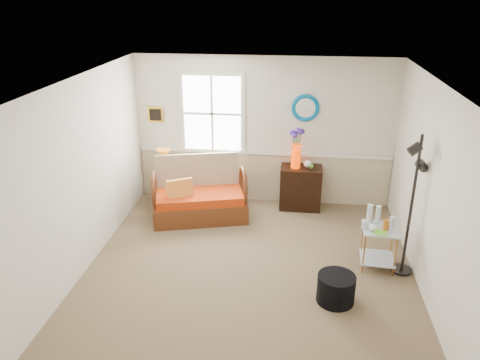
# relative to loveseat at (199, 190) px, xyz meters

# --- Properties ---
(floor) EXTENTS (4.50, 5.00, 0.01)m
(floor) POSITION_rel_loveseat_xyz_m (1.00, -1.67, -0.50)
(floor) COLOR brown
(floor) RESTS_ON ground
(ceiling) EXTENTS (4.50, 5.00, 0.01)m
(ceiling) POSITION_rel_loveseat_xyz_m (1.00, -1.67, 2.10)
(ceiling) COLOR white
(ceiling) RESTS_ON walls
(walls) EXTENTS (4.51, 5.01, 2.60)m
(walls) POSITION_rel_loveseat_xyz_m (1.00, -1.67, 0.80)
(walls) COLOR beige
(walls) RESTS_ON floor
(wainscot) EXTENTS (4.46, 0.02, 0.90)m
(wainscot) POSITION_rel_loveseat_xyz_m (1.00, 0.81, -0.05)
(wainscot) COLOR tan
(wainscot) RESTS_ON walls
(chair_rail) EXTENTS (4.46, 0.04, 0.06)m
(chair_rail) POSITION_rel_loveseat_xyz_m (1.00, 0.80, 0.42)
(chair_rail) COLOR silver
(chair_rail) RESTS_ON walls
(window) EXTENTS (1.14, 0.06, 1.44)m
(window) POSITION_rel_loveseat_xyz_m (0.10, 0.80, 1.10)
(window) COLOR white
(window) RESTS_ON walls
(picture) EXTENTS (0.28, 0.03, 0.28)m
(picture) POSITION_rel_loveseat_xyz_m (-0.92, 0.81, 1.05)
(picture) COLOR #B8911F
(picture) RESTS_ON walls
(mirror) EXTENTS (0.47, 0.07, 0.47)m
(mirror) POSITION_rel_loveseat_xyz_m (1.70, 0.81, 1.25)
(mirror) COLOR #0088B9
(mirror) RESTS_ON walls
(loveseat) EXTENTS (1.72, 1.25, 1.01)m
(loveseat) POSITION_rel_loveseat_xyz_m (0.00, 0.00, 0.00)
(loveseat) COLOR brown
(loveseat) RESTS_ON floor
(throw_pillow) EXTENTS (0.43, 0.29, 0.43)m
(throw_pillow) POSITION_rel_loveseat_xyz_m (-0.27, -0.22, 0.04)
(throw_pillow) COLOR #CB5117
(throw_pillow) RESTS_ON loveseat
(lamp_stand) EXTENTS (0.33, 0.33, 0.56)m
(lamp_stand) POSITION_rel_loveseat_xyz_m (-0.69, 0.49, -0.22)
(lamp_stand) COLOR black
(lamp_stand) RESTS_ON floor
(table_lamp) EXTENTS (0.26, 0.26, 0.46)m
(table_lamp) POSITION_rel_loveseat_xyz_m (-0.72, 0.46, 0.29)
(table_lamp) COLOR #C66D1D
(table_lamp) RESTS_ON lamp_stand
(potted_plant) EXTENTS (0.31, 0.34, 0.26)m
(potted_plant) POSITION_rel_loveseat_xyz_m (-0.56, 0.50, 0.19)
(potted_plant) COLOR #46742A
(potted_plant) RESTS_ON lamp_stand
(cabinet) EXTENTS (0.71, 0.46, 0.76)m
(cabinet) POSITION_rel_loveseat_xyz_m (1.69, 0.59, -0.12)
(cabinet) COLOR black
(cabinet) RESTS_ON floor
(flower_vase) EXTENTS (0.25, 0.25, 0.69)m
(flower_vase) POSITION_rel_loveseat_xyz_m (1.58, 0.55, 0.60)
(flower_vase) COLOR #F13500
(flower_vase) RESTS_ON cabinet
(side_table) EXTENTS (0.51, 0.51, 0.61)m
(side_table) POSITION_rel_loveseat_xyz_m (2.76, -1.22, -0.20)
(side_table) COLOR #B97F38
(side_table) RESTS_ON floor
(tabletop_items) EXTENTS (0.53, 0.53, 0.26)m
(tabletop_items) POSITION_rel_loveseat_xyz_m (2.73, -1.18, 0.24)
(tabletop_items) COLOR silver
(tabletop_items) RESTS_ON side_table
(floor_lamp) EXTENTS (0.35, 0.35, 1.97)m
(floor_lamp) POSITION_rel_loveseat_xyz_m (3.10, -1.29, 0.48)
(floor_lamp) COLOR black
(floor_lamp) RESTS_ON floor
(ottoman) EXTENTS (0.54, 0.54, 0.36)m
(ottoman) POSITION_rel_loveseat_xyz_m (2.14, -2.07, -0.32)
(ottoman) COLOR black
(ottoman) RESTS_ON floor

